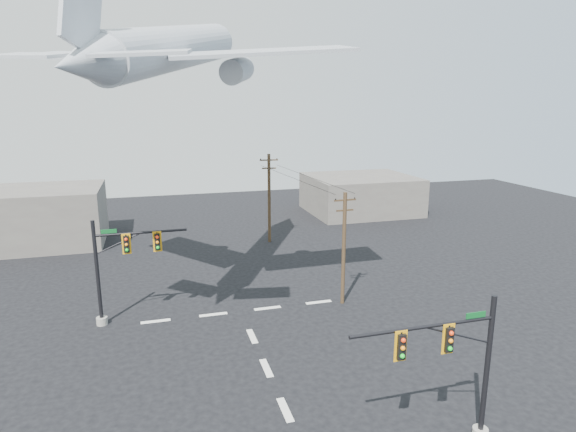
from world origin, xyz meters
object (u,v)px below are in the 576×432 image
object	(u,v)px
signal_mast_far	(117,269)
utility_pole_b	(269,197)
utility_pole_a	(344,247)
signal_mast_near	(460,369)
airliner	(173,50)

from	to	relation	value
signal_mast_far	utility_pole_b	world-z (taller)	utility_pole_b
utility_pole_a	utility_pole_b	xyz separation A→B (m)	(-1.37, 17.56, 0.55)
utility_pole_a	utility_pole_b	size ratio (longest dim) A/B	0.89
signal_mast_near	signal_mast_far	distance (m)	22.44
utility_pole_a	airliner	xyz separation A→B (m)	(-11.41, 2.63, 13.76)
utility_pole_b	signal_mast_near	bearing A→B (deg)	-83.09
signal_mast_near	utility_pole_b	bearing A→B (deg)	90.30
utility_pole_a	signal_mast_far	bearing A→B (deg)	173.09
utility_pole_a	airliner	size ratio (longest dim) A/B	0.35
signal_mast_far	airliner	xyz separation A→B (m)	(4.54, 1.56, 14.32)
utility_pole_b	utility_pole_a	bearing A→B (deg)	-78.94
signal_mast_near	utility_pole_b	distance (m)	33.42
utility_pole_a	utility_pole_b	world-z (taller)	utility_pole_b
airliner	signal_mast_near	bearing A→B (deg)	-124.60
utility_pole_b	airliner	distance (m)	22.32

